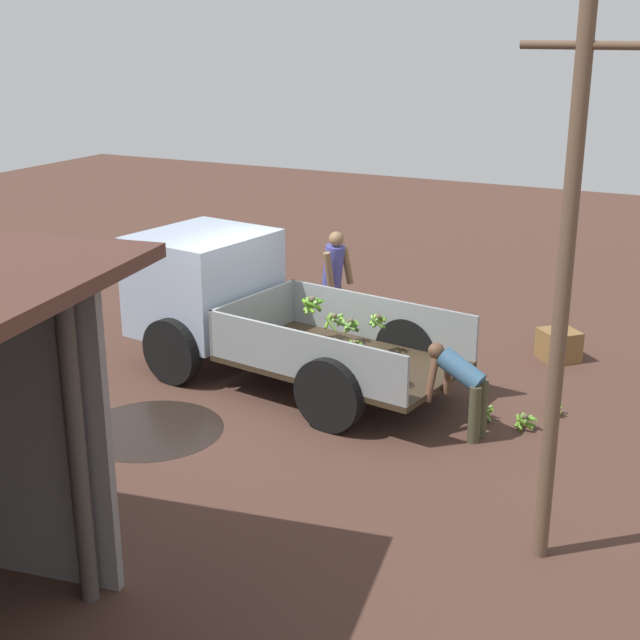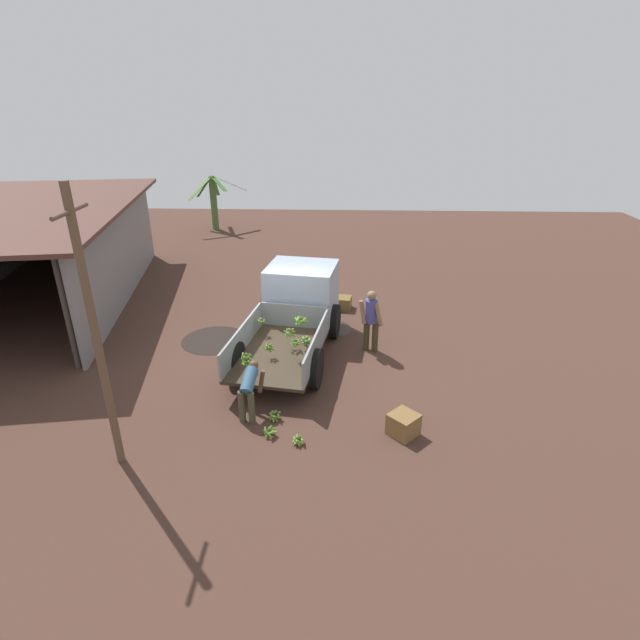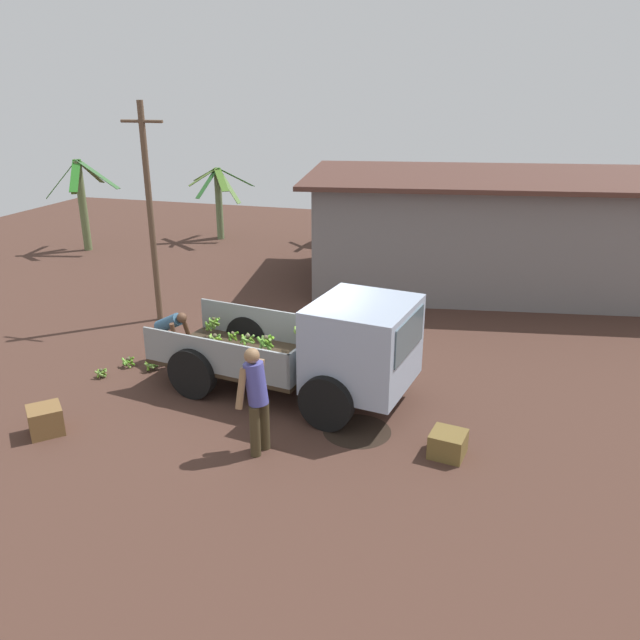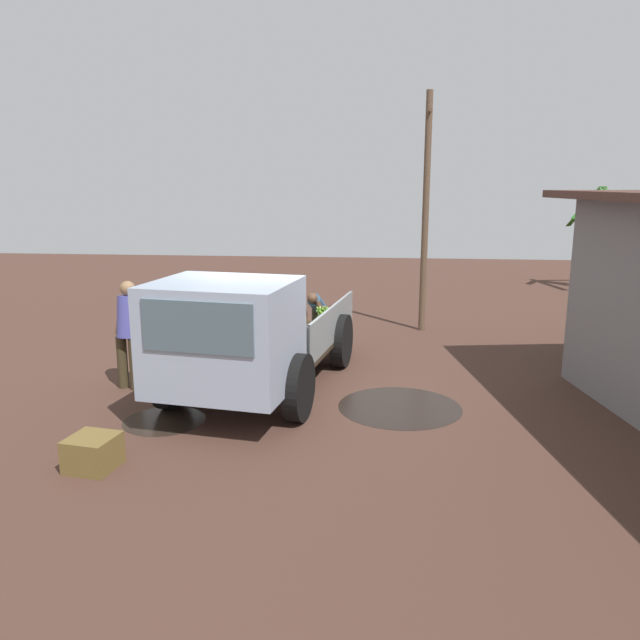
% 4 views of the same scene
% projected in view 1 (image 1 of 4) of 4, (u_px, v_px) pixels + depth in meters
% --- Properties ---
extents(ground, '(36.00, 36.00, 0.00)m').
position_uv_depth(ground, '(274.00, 388.00, 12.52)').
color(ground, '#472E24').
extents(mud_patch_0, '(1.14, 1.14, 0.01)m').
position_uv_depth(mud_patch_0, '(230.00, 341.00, 14.39)').
color(mud_patch_0, '#2C221B').
rests_on(mud_patch_0, ground).
extents(mud_patch_1, '(1.83, 1.83, 0.01)m').
position_uv_depth(mud_patch_1, '(151.00, 429.00, 11.22)').
color(mud_patch_1, black).
rests_on(mud_patch_1, ground).
extents(cargo_truck, '(5.07, 2.71, 1.96)m').
position_uv_depth(cargo_truck, '(230.00, 299.00, 12.99)').
color(cargo_truck, '#33281B').
rests_on(cargo_truck, ground).
extents(utility_pole, '(1.04, 0.14, 5.14)m').
position_uv_depth(utility_pole, '(563.00, 288.00, 7.74)').
color(utility_pole, brown).
rests_on(utility_pole, ground).
extents(person_foreground_visitor, '(0.49, 0.67, 1.74)m').
position_uv_depth(person_foreground_visitor, '(333.00, 278.00, 14.38)').
color(person_foreground_visitor, '#3E331F').
rests_on(person_foreground_visitor, ground).
extents(person_worker_loading, '(0.79, 0.60, 1.13)m').
position_uv_depth(person_worker_loading, '(462.00, 382.00, 10.88)').
color(person_worker_loading, '#403E2A').
rests_on(person_worker_loading, ground).
extents(banana_bunch_on_ground_0, '(0.27, 0.26, 0.22)m').
position_uv_depth(banana_bunch_on_ground_0, '(484.00, 412.00, 11.44)').
color(banana_bunch_on_ground_0, '#453E2D').
rests_on(banana_bunch_on_ground_0, ground).
extents(banana_bunch_on_ground_1, '(0.29, 0.29, 0.21)m').
position_uv_depth(banana_bunch_on_ground_1, '(525.00, 421.00, 11.19)').
color(banana_bunch_on_ground_1, brown).
rests_on(banana_bunch_on_ground_1, ground).
extents(banana_bunch_on_ground_2, '(0.24, 0.23, 0.19)m').
position_uv_depth(banana_bunch_on_ground_2, '(554.00, 408.00, 11.60)').
color(banana_bunch_on_ground_2, brown).
rests_on(banana_bunch_on_ground_2, ground).
extents(wooden_crate_0, '(0.74, 0.74, 0.47)m').
position_uv_depth(wooden_crate_0, '(559.00, 345.00, 13.51)').
color(wooden_crate_0, brown).
rests_on(wooden_crate_0, ground).
extents(wooden_crate_1, '(0.60, 0.60, 0.39)m').
position_uv_depth(wooden_crate_1, '(164.00, 311.00, 15.23)').
color(wooden_crate_1, brown).
rests_on(wooden_crate_1, ground).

